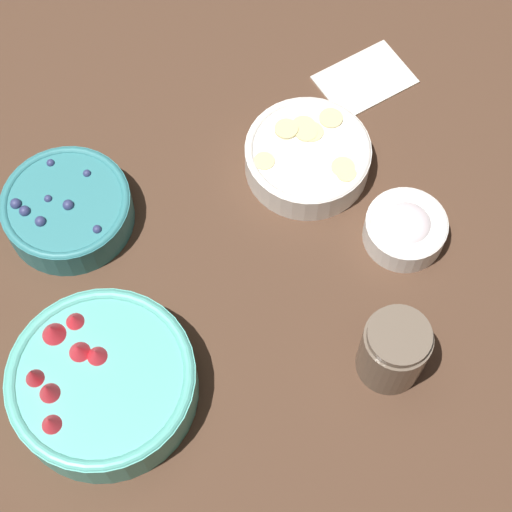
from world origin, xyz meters
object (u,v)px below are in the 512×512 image
jar_chocolate (393,351)px  bowl_bananas (308,156)px  bowl_blueberries (67,208)px  bowl_strawberries (102,382)px  bowl_cream (406,228)px

jar_chocolate → bowl_bananas: bearing=89.5°
bowl_blueberries → jar_chocolate: size_ratio=1.67×
bowl_strawberries → bowl_cream: bearing=10.9°
jar_chocolate → bowl_blueberries: bearing=135.1°
bowl_blueberries → bowl_bananas: (0.32, -0.02, -0.00)m
bowl_bananas → jar_chocolate: bearing=-90.5°
bowl_strawberries → bowl_blueberries: (0.01, 0.24, -0.01)m
bowl_strawberries → bowl_blueberries: 0.25m
bowl_bananas → jar_chocolate: jar_chocolate is taller
bowl_strawberries → bowl_blueberries: bowl_strawberries is taller
bowl_strawberries → jar_chocolate: bearing=-12.7°
bowl_bananas → jar_chocolate: size_ratio=1.68×
bowl_cream → jar_chocolate: bearing=-118.6°
bowl_cream → jar_chocolate: size_ratio=1.06×
bowl_blueberries → jar_chocolate: 0.45m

